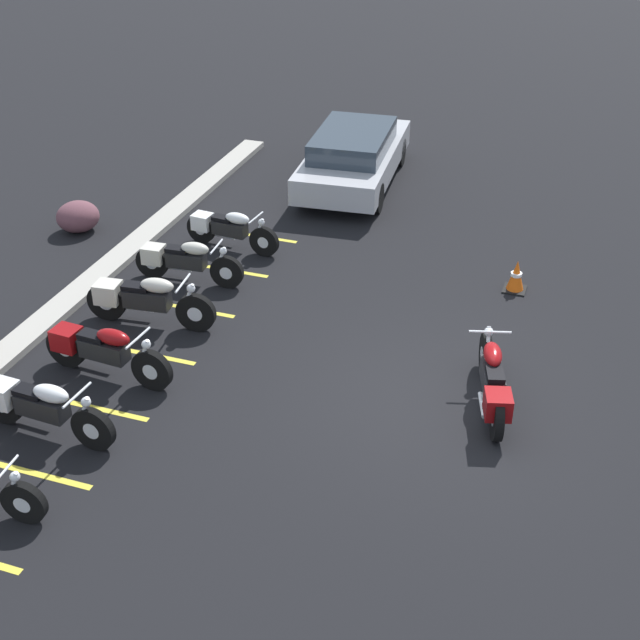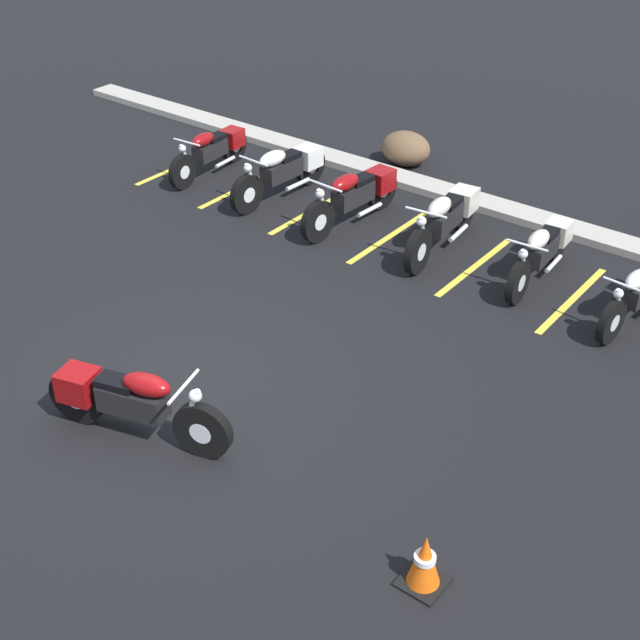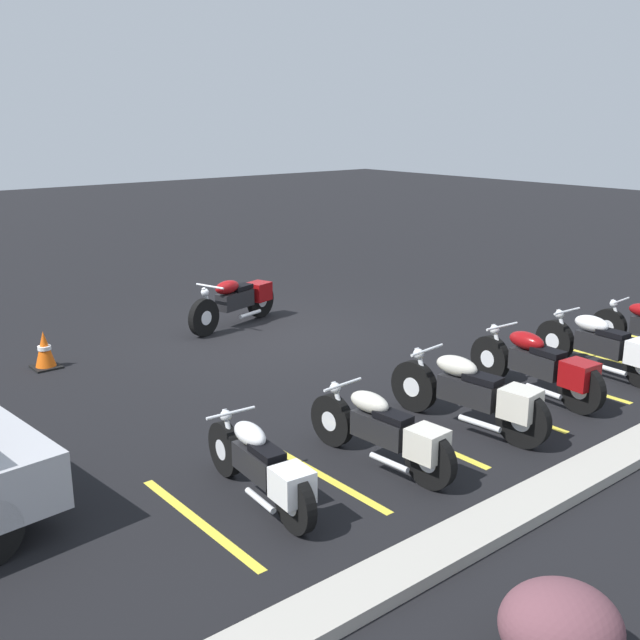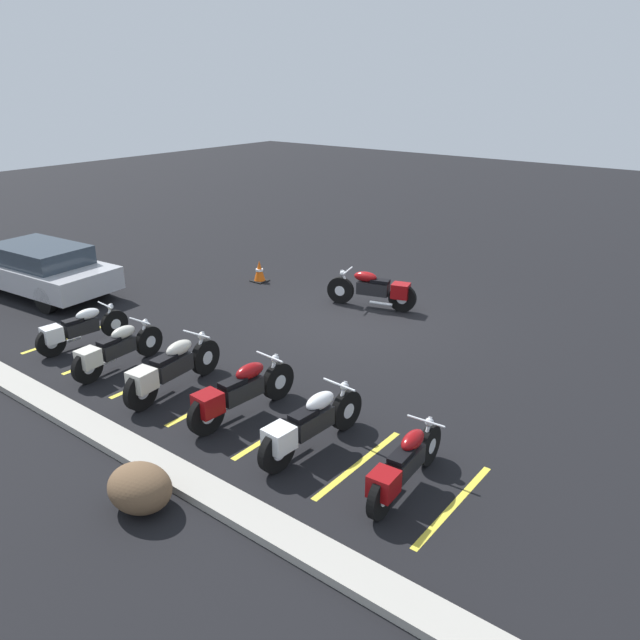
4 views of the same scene
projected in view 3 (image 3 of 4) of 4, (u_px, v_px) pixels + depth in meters
name	position (u px, v px, depth m)	size (l,w,h in m)	color
ground	(273.00, 334.00, 13.17)	(60.00, 60.00, 0.00)	black
motorcycle_maroon_featured	(237.00, 300.00, 13.64)	(2.16, 0.89, 0.87)	black
parked_bike_1	(605.00, 346.00, 10.95)	(0.61, 2.18, 0.86)	black
parked_bike_2	(540.00, 366.00, 10.07)	(0.62, 2.21, 0.87)	black
parked_bike_3	(474.00, 394.00, 9.03)	(0.66, 2.25, 0.88)	black
parked_bike_4	(386.00, 431.00, 8.06)	(0.58, 2.05, 0.81)	black
parked_bike_5	(262.00, 467.00, 7.28)	(0.56, 1.98, 0.78)	black
concrete_curb	(618.00, 456.00, 8.30)	(18.00, 0.50, 0.12)	#A8A399
landscape_rock_1	(560.00, 627.00, 5.15)	(0.85, 0.76, 0.63)	brown
traffic_cone	(45.00, 351.00, 11.33)	(0.40, 0.40, 0.58)	black
stall_line_1	(618.00, 361.00, 11.69)	(0.10, 2.10, 0.00)	gold
stall_line_2	(563.00, 383.00, 10.77)	(0.10, 2.10, 0.00)	gold
stall_line_3	(497.00, 408.00, 9.85)	(0.10, 2.10, 0.00)	gold
stall_line_4	(418.00, 438.00, 8.92)	(0.10, 2.10, 0.00)	gold
stall_line_5	(321.00, 475.00, 8.00)	(0.10, 2.10, 0.00)	gold
stall_line_6	(199.00, 522.00, 7.08)	(0.10, 2.10, 0.00)	gold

